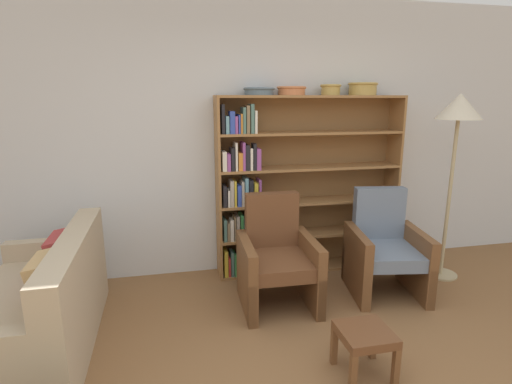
# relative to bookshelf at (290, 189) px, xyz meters

# --- Properties ---
(wall_back) EXTENTS (12.00, 0.06, 2.75)m
(wall_back) POSITION_rel_bookshelf_xyz_m (-0.32, 0.18, 0.50)
(wall_back) COLOR silver
(wall_back) RESTS_ON ground
(bookshelf) EXTENTS (1.90, 0.30, 1.81)m
(bookshelf) POSITION_rel_bookshelf_xyz_m (0.00, 0.00, 0.00)
(bookshelf) COLOR olive
(bookshelf) RESTS_ON ground
(bowl_sage) EXTENTS (0.30, 0.30, 0.07)m
(bowl_sage) POSITION_rel_bookshelf_xyz_m (-0.33, -0.01, 0.97)
(bowl_sage) COLOR slate
(bowl_sage) RESTS_ON bookshelf
(bowl_cream) EXTENTS (0.29, 0.29, 0.08)m
(bowl_cream) POSITION_rel_bookshelf_xyz_m (-0.01, -0.01, 0.98)
(bowl_cream) COLOR #C67547
(bowl_cream) RESTS_ON bookshelf
(bowl_stoneware) EXTENTS (0.21, 0.21, 0.10)m
(bowl_stoneware) POSITION_rel_bookshelf_xyz_m (0.39, -0.01, 0.99)
(bowl_stoneware) COLOR tan
(bowl_stoneware) RESTS_ON bookshelf
(bowl_brass) EXTENTS (0.30, 0.30, 0.12)m
(bowl_brass) POSITION_rel_bookshelf_xyz_m (0.74, -0.01, 1.00)
(bowl_brass) COLOR tan
(bowl_brass) RESTS_ON bookshelf
(couch) EXTENTS (0.83, 1.61, 0.83)m
(couch) POSITION_rel_bookshelf_xyz_m (-2.15, -0.94, -0.58)
(couch) COLOR tan
(couch) RESTS_ON ground
(armchair_leather) EXTENTS (0.66, 0.70, 0.95)m
(armchair_leather) POSITION_rel_bookshelf_xyz_m (-0.31, -0.66, -0.47)
(armchair_leather) COLOR brown
(armchair_leather) RESTS_ON ground
(armchair_cushioned) EXTENTS (0.75, 0.78, 0.95)m
(armchair_cushioned) POSITION_rel_bookshelf_xyz_m (0.73, -0.66, -0.47)
(armchair_cushioned) COLOR brown
(armchair_cushioned) RESTS_ON ground
(floor_lamp) EXTENTS (0.42, 0.42, 1.83)m
(floor_lamp) POSITION_rel_bookshelf_xyz_m (1.49, -0.49, 0.72)
(floor_lamp) COLOR tan
(floor_lamp) RESTS_ON ground
(footstool) EXTENTS (0.33, 0.33, 0.33)m
(footstool) POSITION_rel_bookshelf_xyz_m (-0.01, -1.72, -0.61)
(footstool) COLOR brown
(footstool) RESTS_ON ground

